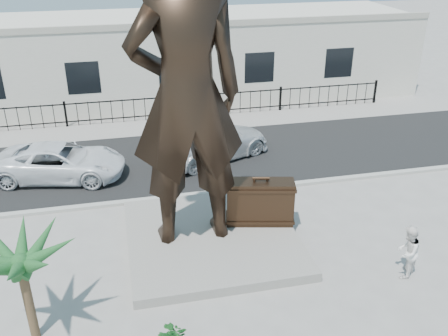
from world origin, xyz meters
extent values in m
plane|color=#9E9991|center=(0.00, 0.00, 0.00)|extent=(100.00, 100.00, 0.00)
cube|color=black|center=(0.00, 8.00, 0.01)|extent=(40.00, 7.00, 0.01)
cube|color=#A5A399|center=(0.00, 4.50, 0.06)|extent=(40.00, 0.25, 0.12)
cube|color=#9E9991|center=(0.00, 12.00, 0.01)|extent=(40.00, 2.50, 0.02)
cube|color=gray|center=(-0.50, 1.50, 0.15)|extent=(5.20, 5.20, 0.30)
cube|color=black|center=(0.00, 12.80, 0.60)|extent=(22.00, 0.10, 1.20)
cube|color=silver|center=(0.00, 17.00, 2.20)|extent=(28.00, 7.00, 4.40)
imported|color=black|center=(-1.13, 1.66, 4.75)|extent=(3.34, 2.27, 8.91)
cube|color=#302014|center=(1.14, 1.84, 1.04)|extent=(2.20, 1.12, 1.48)
imported|color=white|center=(4.49, -1.31, 0.80)|extent=(0.98, 0.98, 1.60)
imported|color=white|center=(-5.37, 7.12, 0.70)|extent=(5.29, 3.24, 1.37)
imported|color=silver|center=(0.75, 7.63, 0.76)|extent=(5.56, 3.97, 1.50)
imported|color=orange|center=(1.74, 12.02, 0.78)|extent=(1.01, 0.61, 1.53)
imported|color=#216628|center=(-2.30, -2.96, 0.76)|extent=(0.68, 0.60, 0.71)
camera|label=1|loc=(-3.00, -11.33, 9.01)|focal=40.00mm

